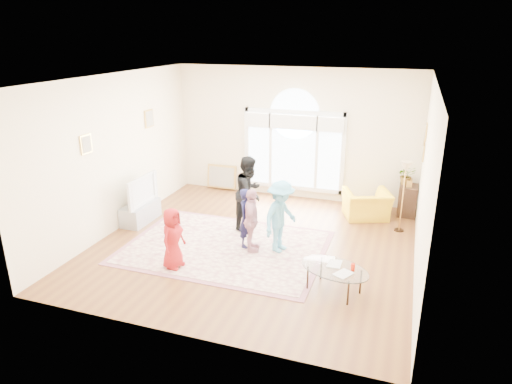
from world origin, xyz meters
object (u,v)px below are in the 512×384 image
(area_rug, at_px, (225,247))
(television, at_px, (139,190))
(tv_console, at_px, (141,212))
(coffee_table, at_px, (335,269))
(armchair, at_px, (367,205))

(area_rug, bearing_deg, television, 165.22)
(tv_console, distance_m, coffee_table, 4.77)
(coffee_table, bearing_deg, tv_console, -178.35)
(tv_console, bearing_deg, armchair, 21.27)
(coffee_table, xyz_separation_m, armchair, (0.16, 3.31, -0.09))
(area_rug, height_order, television, television)
(area_rug, xyz_separation_m, television, (-2.25, 0.59, 0.72))
(area_rug, xyz_separation_m, coffee_table, (2.27, -0.90, 0.39))
(area_rug, bearing_deg, tv_console, 165.27)
(television, relative_size, coffee_table, 0.82)
(area_rug, distance_m, armchair, 3.43)
(tv_console, relative_size, television, 0.92)
(armchair, bearing_deg, television, 0.20)
(armchair, bearing_deg, coffee_table, 66.18)
(television, xyz_separation_m, armchair, (4.67, 1.82, -0.42))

